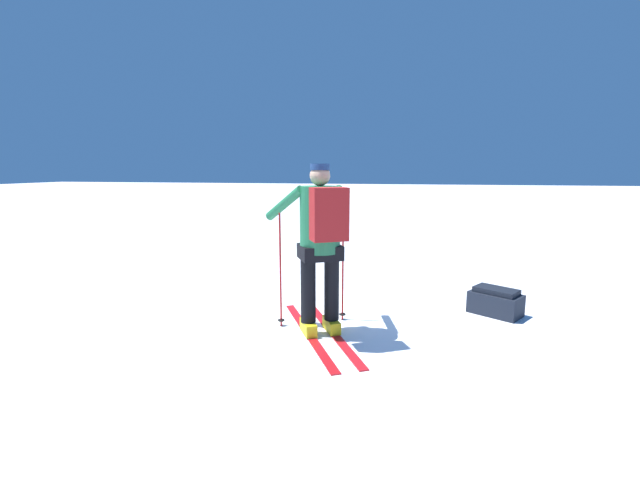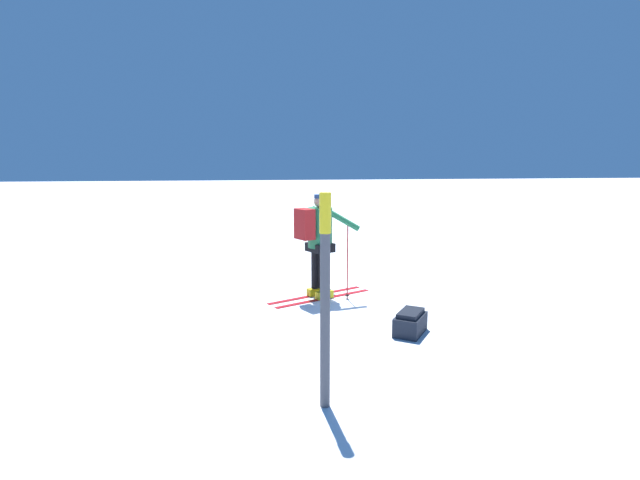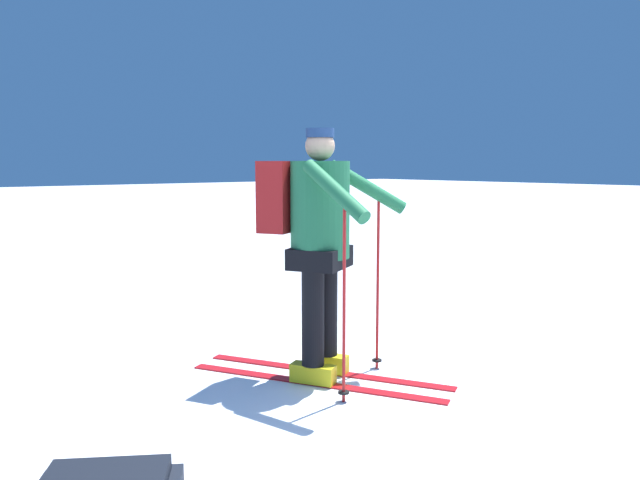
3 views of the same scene
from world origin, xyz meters
The scene contains 3 objects.
ground_plane centered at (0.00, 0.00, 0.00)m, with size 80.00×80.00×0.00m, color white.
skier centered at (-0.76, -0.47, 1.00)m, with size 1.77×1.20×1.69m.
dropped_backpack centered at (0.22, -2.30, 0.15)m, with size 0.57×0.63×0.31m.
Camera 1 is at (-4.76, -1.30, 1.65)m, focal length 24.00 mm.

